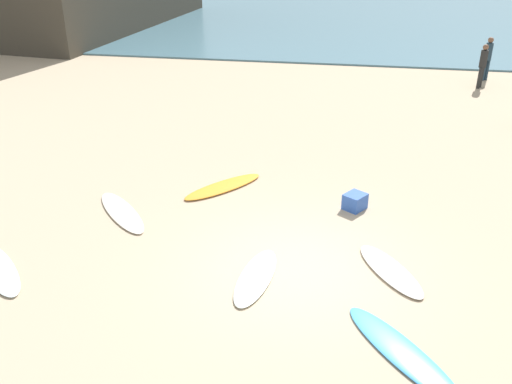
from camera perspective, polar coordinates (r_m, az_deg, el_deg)
ground_plane at (r=10.70m, az=4.42°, el=-7.85°), size 120.00×120.00×0.00m
ocean_water at (r=45.96m, az=9.44°, el=18.52°), size 120.00×40.00×0.08m
surfboard_0 at (r=9.10m, az=14.84°, el=-15.70°), size 2.01×2.29×0.06m
surfboard_1 at (r=10.84m, az=13.72°, el=-7.89°), size 1.50×1.95×0.08m
surfboard_2 at (r=10.37m, az=-0.02°, el=-8.77°), size 0.82×1.99×0.07m
surfboard_4 at (r=12.90m, az=-13.71°, el=-2.03°), size 1.96×2.09×0.06m
surfboard_5 at (r=13.74m, az=-3.41°, el=0.57°), size 1.92×2.12×0.08m
beachgoer_near at (r=25.09m, az=22.85°, el=12.79°), size 0.39×0.39×1.76m
beachgoer_mid at (r=23.80m, az=22.40°, el=12.14°), size 0.38×0.38×1.71m
beach_cooler at (r=12.87m, az=10.19°, el=-0.97°), size 0.61×0.63×0.37m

